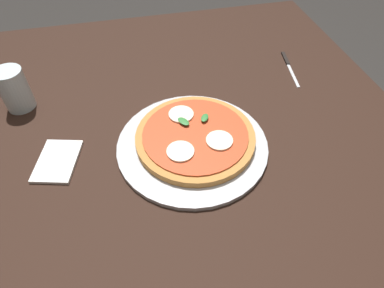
{
  "coord_description": "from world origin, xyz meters",
  "views": [
    {
      "loc": [
        -0.48,
        0.13,
        1.37
      ],
      "look_at": [
        0.06,
        0.0,
        0.77
      ],
      "focal_mm": 31.01,
      "sensor_mm": 36.0,
      "label": 1
    }
  ],
  "objects_px": {
    "napkin": "(58,161)",
    "knife": "(288,64)",
    "serving_tray": "(192,145)",
    "glass_cup": "(14,89)",
    "pizza": "(195,137)",
    "dining_table": "(198,186)"
  },
  "relations": [
    {
      "from": "napkin",
      "to": "glass_cup",
      "type": "relative_size",
      "value": 1.12
    },
    {
      "from": "dining_table",
      "to": "glass_cup",
      "type": "relative_size",
      "value": 13.38
    },
    {
      "from": "dining_table",
      "to": "napkin",
      "type": "bearing_deg",
      "value": 74.74
    },
    {
      "from": "pizza",
      "to": "glass_cup",
      "type": "distance_m",
      "value": 0.5
    },
    {
      "from": "pizza",
      "to": "napkin",
      "type": "bearing_deg",
      "value": 87.58
    },
    {
      "from": "napkin",
      "to": "knife",
      "type": "relative_size",
      "value": 0.69
    },
    {
      "from": "dining_table",
      "to": "glass_cup",
      "type": "xyz_separation_m",
      "value": [
        0.32,
        0.43,
        0.14
      ]
    },
    {
      "from": "serving_tray",
      "to": "glass_cup",
      "type": "bearing_deg",
      "value": 58.86
    },
    {
      "from": "serving_tray",
      "to": "napkin",
      "type": "distance_m",
      "value": 0.32
    },
    {
      "from": "glass_cup",
      "to": "serving_tray",
      "type": "bearing_deg",
      "value": -121.14
    },
    {
      "from": "dining_table",
      "to": "napkin",
      "type": "relative_size",
      "value": 11.95
    },
    {
      "from": "napkin",
      "to": "glass_cup",
      "type": "height_order",
      "value": "glass_cup"
    },
    {
      "from": "serving_tray",
      "to": "glass_cup",
      "type": "relative_size",
      "value": 3.18
    },
    {
      "from": "knife",
      "to": "napkin",
      "type": "bearing_deg",
      "value": 109.73
    },
    {
      "from": "pizza",
      "to": "dining_table",
      "type": "bearing_deg",
      "value": 172.53
    },
    {
      "from": "knife",
      "to": "serving_tray",
      "type": "bearing_deg",
      "value": 125.97
    },
    {
      "from": "pizza",
      "to": "napkin",
      "type": "height_order",
      "value": "pizza"
    },
    {
      "from": "napkin",
      "to": "knife",
      "type": "distance_m",
      "value": 0.75
    },
    {
      "from": "knife",
      "to": "glass_cup",
      "type": "xyz_separation_m",
      "value": [
        -0.02,
        0.81,
        0.06
      ]
    },
    {
      "from": "napkin",
      "to": "glass_cup",
      "type": "distance_m",
      "value": 0.26
    },
    {
      "from": "knife",
      "to": "glass_cup",
      "type": "relative_size",
      "value": 1.62
    },
    {
      "from": "pizza",
      "to": "napkin",
      "type": "xyz_separation_m",
      "value": [
        0.01,
        0.33,
        -0.02
      ]
    }
  ]
}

